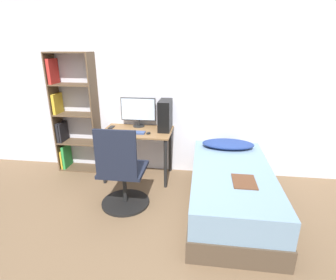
% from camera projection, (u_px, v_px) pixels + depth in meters
% --- Properties ---
extents(ground_plane, '(14.00, 14.00, 0.00)m').
position_uv_depth(ground_plane, '(143.00, 229.00, 2.82)').
color(ground_plane, brown).
extents(wall_back, '(8.00, 0.05, 2.50)m').
position_uv_depth(wall_back, '(164.00, 91.00, 3.81)').
color(wall_back, silver).
rests_on(wall_back, ground_plane).
extents(desk, '(0.98, 0.61, 0.73)m').
position_uv_depth(desk, '(137.00, 138.00, 3.76)').
color(desk, brown).
rests_on(desk, ground_plane).
extents(bookshelf, '(0.64, 0.29, 1.79)m').
position_uv_depth(bookshelf, '(71.00, 117.00, 3.96)').
color(bookshelf, brown).
rests_on(bookshelf, ground_plane).
extents(office_chair, '(0.59, 0.59, 1.04)m').
position_uv_depth(office_chair, '(122.00, 178.00, 3.09)').
color(office_chair, black).
rests_on(office_chair, ground_plane).
extents(bed, '(0.94, 1.90, 0.52)m').
position_uv_depth(bed, '(231.00, 189.00, 3.11)').
color(bed, '#4C3D2D').
rests_on(bed, ground_plane).
extents(pillow, '(0.71, 0.36, 0.11)m').
position_uv_depth(pillow, '(228.00, 144.00, 3.65)').
color(pillow, navy).
rests_on(pillow, bed).
extents(magazine, '(0.24, 0.32, 0.01)m').
position_uv_depth(magazine, '(244.00, 182.00, 2.74)').
color(magazine, '#56331E').
rests_on(magazine, bed).
extents(monitor, '(0.52, 0.17, 0.43)m').
position_uv_depth(monitor, '(138.00, 111.00, 3.83)').
color(monitor, black).
rests_on(monitor, desk).
extents(keyboard, '(0.37, 0.12, 0.02)m').
position_uv_depth(keyboard, '(132.00, 132.00, 3.60)').
color(keyboard, '#33477A').
rests_on(keyboard, desk).
extents(pc_tower, '(0.16, 0.37, 0.42)m').
position_uv_depth(pc_tower, '(165.00, 115.00, 3.69)').
color(pc_tower, black).
rests_on(pc_tower, desk).
extents(mouse, '(0.06, 0.09, 0.02)m').
position_uv_depth(mouse, '(148.00, 133.00, 3.57)').
color(mouse, black).
rests_on(mouse, desk).
extents(phone, '(0.07, 0.14, 0.01)m').
position_uv_depth(phone, '(111.00, 127.00, 3.85)').
color(phone, black).
rests_on(phone, desk).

